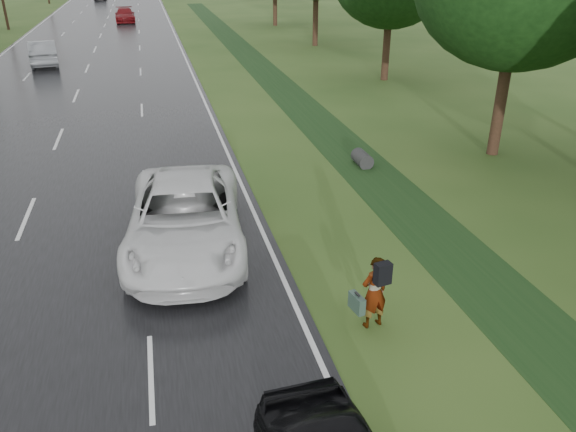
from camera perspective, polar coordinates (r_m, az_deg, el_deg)
The scene contains 9 objects.
road at distance 54.34m, azimuth -18.68°, elevation 16.51°, with size 14.00×180.00×0.04m, color black.
edge_stripe_east at distance 54.25m, azimuth -11.28°, elevation 17.33°, with size 0.12×180.00×0.01m, color silver.
edge_stripe_west at distance 55.25m, azimuth -25.89°, elevation 15.51°, with size 0.12×180.00×0.01m, color silver.
center_line at distance 54.33m, azimuth -18.69°, elevation 16.54°, with size 0.12×180.00×0.01m, color silver.
drainage_ditch at distance 29.32m, azimuth 1.44°, elevation 11.03°, with size 2.20×120.00×0.56m.
pedestrian at distance 12.04m, azimuth 8.70°, elevation -7.60°, with size 0.83×0.64×1.69m.
white_pickup at distance 15.14m, azimuth -10.40°, elevation -0.14°, with size 2.97×6.45×1.79m, color silver.
silver_sedan at distance 43.70m, azimuth -23.65°, elevation 14.95°, with size 1.75×5.01×1.65m, color gray.
far_car_red at distance 67.47m, azimuth -16.23°, elevation 19.01°, with size 2.05×5.04×1.46m, color maroon.
Camera 1 is at (4.07, -8.68, 7.40)m, focal length 35.00 mm.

